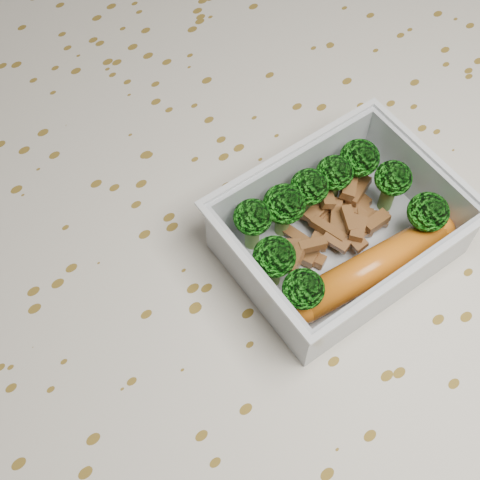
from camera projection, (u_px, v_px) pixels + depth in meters
ground_plane at (246, 473)px, 1.14m from camera, size 4.00×4.00×0.00m
dining_table at (252, 311)px, 0.56m from camera, size 1.40×0.90×0.75m
tablecloth at (253, 285)px, 0.52m from camera, size 1.46×0.96×0.19m
lunch_container at (339, 236)px, 0.47m from camera, size 0.17×0.13×0.06m
broccoli_florets at (327, 210)px, 0.47m from camera, size 0.14×0.10×0.05m
meat_pile at (336, 221)px, 0.49m from camera, size 0.10×0.06×0.03m
sausage at (373, 267)px, 0.46m from camera, size 0.14×0.04×0.03m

